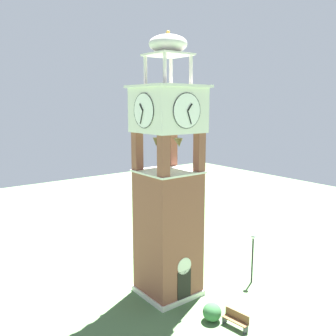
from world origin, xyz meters
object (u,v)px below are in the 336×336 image
park_bench (236,320)px  lamp_post (253,249)px  clock_tower (168,193)px  trash_bin (184,264)px

park_bench → lamp_post: bearing=31.0°
park_bench → clock_tower: bearing=97.1°
clock_tower → trash_bin: bearing=34.1°
park_bench → trash_bin: size_ratio=2.06×
trash_bin → clock_tower: bearing=-145.9°
lamp_post → trash_bin: size_ratio=4.59×
lamp_post → clock_tower: bearing=155.9°
clock_tower → lamp_post: (5.64, -2.52, -4.39)m
clock_tower → trash_bin: size_ratio=21.29×
clock_tower → lamp_post: clock_tower is taller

